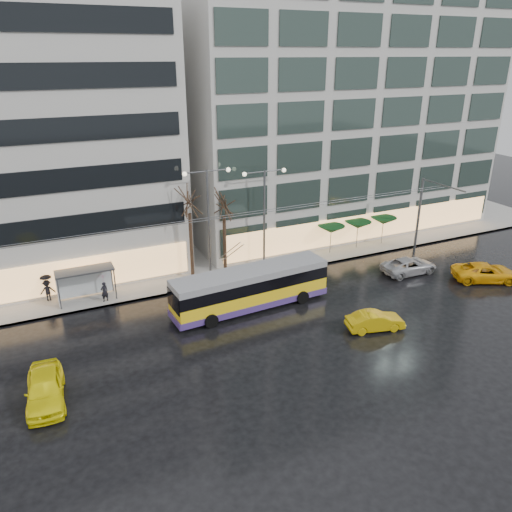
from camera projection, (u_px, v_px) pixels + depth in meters
ground at (239, 345)px, 32.32m from camera, size 140.00×140.00×0.00m
sidewalk at (198, 263)px, 44.82m from camera, size 80.00×10.00×0.15m
kerb at (218, 284)px, 40.66m from camera, size 80.00×0.10×0.15m
building_right at (335, 105)px, 50.91m from camera, size 32.00×14.00×25.00m
trolleybus at (251, 289)px, 36.55m from camera, size 12.07×4.86×5.54m
catenary at (209, 243)px, 37.76m from camera, size 42.24×5.12×7.00m
bus_shelter at (80, 278)px, 37.26m from camera, size 4.20×1.60×2.51m
street_lamp_near at (208, 209)px, 39.90m from camera, size 3.96×0.36×9.03m
street_lamp_far at (264, 205)px, 41.96m from camera, size 3.96×0.36×8.53m
tree_a at (189, 197)px, 39.06m from camera, size 3.20×3.20×8.40m
tree_b at (224, 201)px, 40.66m from camera, size 3.20×3.20×7.70m
parasol_a at (331, 229)px, 46.10m from camera, size 2.50×2.50×2.65m
parasol_b at (358, 225)px, 47.27m from camera, size 2.50×2.50×2.65m
parasol_c at (383, 221)px, 48.44m from camera, size 2.50×2.50×2.65m
taxi_a at (45, 388)px, 26.84m from camera, size 2.27×4.96×1.65m
taxi_b at (375, 321)px, 33.94m from camera, size 4.17×2.23×1.31m
taxi_c at (485, 272)px, 41.26m from camera, size 5.81×4.48×1.47m
sedan_silver at (409, 266)px, 42.68m from camera, size 4.97×2.41×1.36m
pedestrian_a at (103, 284)px, 37.19m from camera, size 1.23×1.24×2.19m
pedestrian_b at (135, 271)px, 40.65m from camera, size 1.14×1.13×1.86m
pedestrian_c at (47, 287)px, 37.46m from camera, size 1.08×0.82×2.11m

